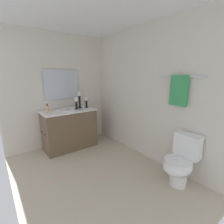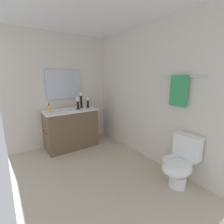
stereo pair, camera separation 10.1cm
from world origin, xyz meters
name	(u,v)px [view 1 (the left image)]	position (x,y,z in m)	size (l,w,h in m)	color
floor	(96,175)	(0.00, 0.00, -0.01)	(3.11, 2.28, 0.02)	beige
wall_back	(147,94)	(0.00, 1.14, 1.23)	(3.11, 0.04, 2.45)	silver
wall_left	(58,91)	(-1.55, 0.00, 1.23)	(0.04, 2.28, 2.45)	silver
ceiling	(92,5)	(0.00, 0.00, 2.46)	(3.11, 2.28, 0.02)	white
vanity_cabinet	(70,129)	(-1.23, 0.08, 0.43)	(0.58, 1.11, 0.85)	brown
sink_basin	(69,112)	(-1.23, 0.09, 0.81)	(0.40, 0.40, 0.24)	white
mirror	(62,85)	(-1.51, 0.08, 1.37)	(0.02, 0.77, 0.64)	silver
candle_holder_tall	(86,102)	(-1.23, 0.52, 0.97)	(0.09, 0.09, 0.23)	black
candle_holder_short	(80,100)	(-1.29, 0.38, 1.04)	(0.09, 0.09, 0.35)	black
candle_holder_mid	(76,103)	(-1.18, 0.25, 0.99)	(0.09, 0.09, 0.26)	black
soap_bottle	(47,109)	(-1.22, -0.34, 0.93)	(0.06, 0.06, 0.18)	#E5B259
toilet	(180,162)	(0.93, 0.86, 0.37)	(0.39, 0.54, 0.75)	white
towel_bar	(180,76)	(0.68, 1.08, 1.56)	(0.02, 0.02, 0.74)	silver
towel_near_vanity	(178,91)	(0.68, 1.06, 1.35)	(0.28, 0.03, 0.46)	#389E59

